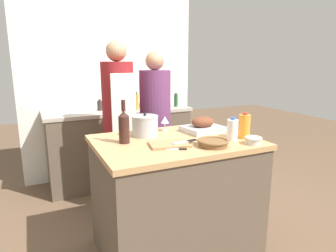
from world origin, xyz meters
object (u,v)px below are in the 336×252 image
at_px(condiment_bottle_short, 136,101).
at_px(wine_bottle_green, 124,126).
at_px(condiment_bottle_extra, 176,100).
at_px(person_cook_guest, 155,122).
at_px(person_cook_aproned, 119,118).
at_px(cutting_board, 169,144).
at_px(condiment_bottle_tall, 100,105).
at_px(wine_glass_left, 165,120).
at_px(milk_jug, 232,130).
at_px(wicker_basket, 213,143).
at_px(knife_paring, 177,149).
at_px(juice_jug, 244,126).
at_px(roasting_pan, 203,126).
at_px(stand_mixer, 147,98).
at_px(stock_pot, 145,126).
at_px(mixing_bowl, 253,140).
at_px(knife_chef, 186,142).

bearing_deg(condiment_bottle_short, wine_bottle_green, -112.35).
bearing_deg(condiment_bottle_extra, condiment_bottle_short, -178.23).
bearing_deg(person_cook_guest, person_cook_aproned, -173.76).
xyz_separation_m(cutting_board, condiment_bottle_tall, (-0.11, 1.71, 0.05)).
xyz_separation_m(wine_glass_left, person_cook_aproned, (-0.23, 0.60, -0.07)).
height_order(milk_jug, wine_glass_left, milk_jug).
bearing_deg(wicker_basket, condiment_bottle_extra, 71.79).
relative_size(wine_bottle_green, knife_paring, 2.20).
height_order(cutting_board, person_cook_guest, person_cook_guest).
distance_m(person_cook_aproned, person_cook_guest, 0.38).
bearing_deg(condiment_bottle_extra, condiment_bottle_tall, 173.35).
bearing_deg(juice_jug, roasting_pan, 119.35).
distance_m(wine_glass_left, stand_mixer, 1.36).
bearing_deg(condiment_bottle_extra, wine_bottle_green, -128.52).
bearing_deg(condiment_bottle_tall, stock_pot, -87.58).
relative_size(mixing_bowl, milk_jug, 0.71).
bearing_deg(stock_pot, cutting_board, -80.79).
distance_m(milk_jug, knife_paring, 0.50).
bearing_deg(milk_jug, wine_glass_left, 124.89).
xyz_separation_m(roasting_pan, knife_paring, (-0.43, -0.37, -0.05)).
height_order(cutting_board, wine_bottle_green, wine_bottle_green).
distance_m(juice_jug, knife_paring, 0.62).
height_order(cutting_board, knife_chef, knife_chef).
bearing_deg(wine_glass_left, stock_pot, -157.60).
relative_size(juice_jug, wine_bottle_green, 0.64).
bearing_deg(knife_chef, condiment_bottle_extra, 65.87).
bearing_deg(condiment_bottle_tall, person_cook_aproned, -87.06).
distance_m(milk_jug, condiment_bottle_tall, 1.88).
distance_m(roasting_pan, juice_jug, 0.37).
bearing_deg(wicker_basket, mixing_bowl, -14.11).
bearing_deg(mixing_bowl, wicker_basket, 165.89).
xyz_separation_m(cutting_board, juice_jug, (0.62, -0.06, 0.08)).
height_order(roasting_pan, juice_jug, juice_jug).
bearing_deg(mixing_bowl, condiment_bottle_extra, 81.33).
relative_size(roasting_pan, wine_glass_left, 2.78).
xyz_separation_m(roasting_pan, stand_mixer, (0.06, 1.47, 0.06)).
distance_m(stock_pot, person_cook_guest, 0.74).
xyz_separation_m(mixing_bowl, person_cook_guest, (-0.27, 1.19, -0.07)).
height_order(condiment_bottle_tall, person_cook_guest, person_cook_guest).
distance_m(wine_glass_left, condiment_bottle_extra, 1.37).
height_order(knife_chef, stand_mixer, stand_mixer).
xyz_separation_m(wine_bottle_green, wine_glass_left, (0.42, 0.22, -0.03)).
distance_m(stock_pot, condiment_bottle_extra, 1.56).
bearing_deg(cutting_board, wicker_basket, -27.48).
xyz_separation_m(wine_glass_left, condiment_bottle_short, (0.14, 1.16, 0.00)).
height_order(milk_jug, knife_chef, milk_jug).
xyz_separation_m(mixing_bowl, wine_bottle_green, (-0.84, 0.42, 0.10)).
xyz_separation_m(juice_jug, condiment_bottle_tall, (-0.73, 1.77, -0.04)).
bearing_deg(juice_jug, milk_jug, -175.33).
bearing_deg(knife_chef, juice_jug, -4.07).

